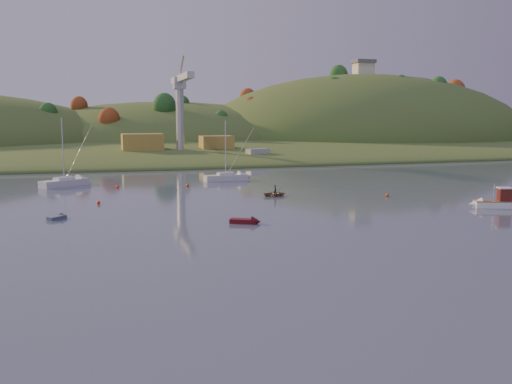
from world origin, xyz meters
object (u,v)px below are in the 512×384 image
object	(u,v)px
canoe	(275,194)
red_tender	(249,221)
sailboat_near	(64,182)
fishing_boat	(491,202)
sailboat_far	(226,177)
grey_dinghy	(60,217)

from	to	relation	value
canoe	red_tender	xyz separation A→B (m)	(-9.82, -20.26, -0.11)
sailboat_near	canoe	size ratio (longest dim) A/B	3.43
fishing_boat	sailboat_near	xyz separation A→B (m)	(-55.03, 40.23, -0.04)
fishing_boat	canoe	distance (m)	30.26
red_tender	canoe	bearing A→B (deg)	91.04
sailboat_near	red_tender	size ratio (longest dim) A/B	3.19
sailboat_far	fishing_boat	bearing A→B (deg)	-63.18
fishing_boat	red_tender	size ratio (longest dim) A/B	1.61
sailboat_near	red_tender	world-z (taller)	sailboat_near
sailboat_near	red_tender	bearing A→B (deg)	-98.87
fishing_boat	canoe	world-z (taller)	fishing_boat
fishing_boat	red_tender	xyz separation A→B (m)	(-33.71, -1.68, -0.55)
fishing_boat	canoe	bearing A→B (deg)	-17.26
sailboat_far	canoe	bearing A→B (deg)	-89.78
fishing_boat	canoe	size ratio (longest dim) A/B	1.73
sailboat_near	sailboat_far	bearing A→B (deg)	-34.71
fishing_boat	grey_dinghy	world-z (taller)	fishing_boat
sailboat_far	canoe	distance (m)	22.35
red_tender	fishing_boat	bearing A→B (deg)	29.75
sailboat_near	red_tender	xyz separation A→B (m)	(21.33, -41.91, -0.51)
canoe	red_tender	distance (m)	22.51
sailboat_near	sailboat_far	world-z (taller)	sailboat_near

